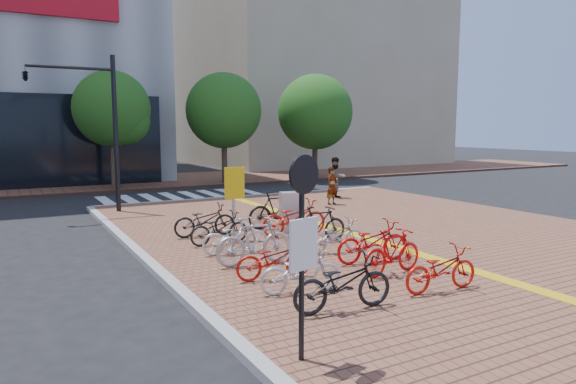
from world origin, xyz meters
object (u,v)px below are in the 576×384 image
bike_5 (219,228)px  pedestrian_b (336,178)px  bike_0 (343,283)px  bike_10 (336,236)px  utility_box (290,212)px  bike_4 (235,236)px  bike_9 (372,242)px  traffic_light_pole (76,104)px  bike_11 (319,224)px  yellow_sign (234,190)px  bike_13 (277,210)px  pedestrian_a (332,186)px  bike_6 (205,220)px  bike_2 (274,259)px  bike_12 (294,218)px  bike_7 (441,269)px  bike_3 (254,241)px  bike_1 (301,271)px  notice_sign (303,233)px  bike_8 (393,252)px

bike_5 → pedestrian_b: pedestrian_b is taller
bike_0 → bike_10: bearing=-26.0°
pedestrian_b → utility_box: 7.74m
utility_box → bike_4: bearing=-145.2°
bike_9 → traffic_light_pole: traffic_light_pole is taller
bike_11 → yellow_sign: size_ratio=0.83×
bike_13 → pedestrian_a: (4.27, 3.31, 0.18)m
bike_0 → bike_6: (0.00, 6.89, -0.02)m
pedestrian_a → pedestrian_b: (1.24, 1.53, 0.14)m
bike_2 → pedestrian_a: bearing=-30.6°
pedestrian_a → bike_12: bearing=-150.2°
bike_5 → bike_13: bike_13 is taller
bike_12 → yellow_sign: 1.96m
utility_box → bike_2: bearing=-123.0°
bike_0 → bike_10: size_ratio=1.15×
bike_0 → bike_7: bearing=-84.7°
bike_3 → bike_12: (2.37, 2.31, -0.03)m
bike_1 → pedestrian_a: bearing=-25.6°
bike_11 → pedestrian_b: pedestrian_b is taller
yellow_sign → traffic_light_pole: 7.81m
bike_4 → pedestrian_a: pedestrian_a is taller
bike_3 → utility_box: utility_box is taller
bike_3 → bike_13: 4.32m
bike_13 → yellow_sign: bearing=118.1°
pedestrian_a → bike_4: bearing=-156.0°
bike_10 → bike_13: bearing=0.5°
bike_4 → bike_10: (2.26, -1.08, -0.01)m
bike_1 → pedestrian_b: (8.07, 10.64, 0.48)m
yellow_sign → notice_sign: size_ratio=0.73×
pedestrian_a → yellow_sign: yellow_sign is taller
bike_5 → notice_sign: size_ratio=0.60×
yellow_sign → bike_1: bearing=-98.6°
bike_6 → traffic_light_pole: (-2.61, 5.86, 3.48)m
bike_4 → bike_5: (0.04, 1.20, -0.00)m
notice_sign → traffic_light_pole: (-1.03, 14.06, 2.20)m
bike_1 → bike_11: bearing=-25.7°
bike_2 → bike_11: (2.63, 2.41, 0.08)m
notice_sign → traffic_light_pole: bearing=94.2°
bike_11 → pedestrian_a: (4.24, 5.67, 0.25)m
bike_9 → notice_sign: (-4.01, -3.60, 1.27)m
bike_6 → pedestrian_a: 7.48m
bike_2 → bike_8: 2.55m
bike_7 → bike_11: bike_11 is taller
bike_8 → bike_9: (0.25, 1.01, -0.01)m
bike_3 → bike_5: bike_3 is taller
pedestrian_b → utility_box: (-5.44, -5.50, -0.30)m
bike_12 → bike_6: bearing=66.7°
bike_1 → yellow_sign: (0.74, 4.93, 0.99)m
bike_3 → pedestrian_b: size_ratio=1.02×
bike_6 → pedestrian_a: size_ratio=1.18×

